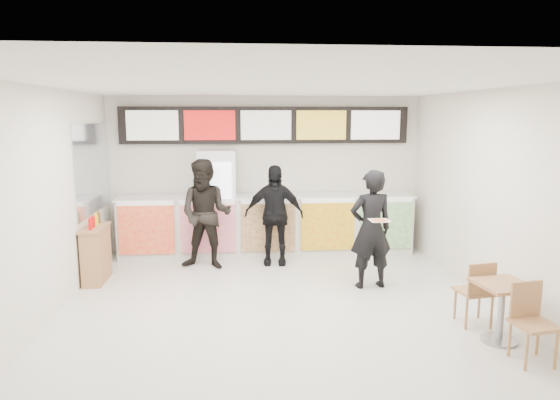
{
  "coord_description": "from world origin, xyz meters",
  "views": [
    {
      "loc": [
        -0.55,
        -6.19,
        2.63
      ],
      "look_at": [
        0.08,
        1.2,
        1.37
      ],
      "focal_mm": 32.0,
      "sensor_mm": 36.0,
      "label": 1
    }
  ],
  "objects": [
    {
      "name": "floor",
      "position": [
        0.0,
        0.0,
        0.0
      ],
      "size": [
        7.0,
        7.0,
        0.0
      ],
      "primitive_type": "plane",
      "color": "beige",
      "rests_on": "ground"
    },
    {
      "name": "ceiling",
      "position": [
        0.0,
        0.0,
        3.0
      ],
      "size": [
        7.0,
        7.0,
        0.0
      ],
      "primitive_type": "plane",
      "rotation": [
        3.14,
        0.0,
        0.0
      ],
      "color": "white",
      "rests_on": "wall_back"
    },
    {
      "name": "wall_back",
      "position": [
        0.0,
        3.5,
        1.5
      ],
      "size": [
        6.0,
        0.0,
        6.0
      ],
      "primitive_type": "plane",
      "rotation": [
        1.57,
        0.0,
        0.0
      ],
      "color": "silver",
      "rests_on": "floor"
    },
    {
      "name": "wall_left",
      "position": [
        -3.0,
        0.0,
        1.5
      ],
      "size": [
        0.0,
        7.0,
        7.0
      ],
      "primitive_type": "plane",
      "rotation": [
        1.57,
        0.0,
        1.57
      ],
      "color": "silver",
      "rests_on": "floor"
    },
    {
      "name": "wall_right",
      "position": [
        3.0,
        0.0,
        1.5
      ],
      "size": [
        0.0,
        7.0,
        7.0
      ],
      "primitive_type": "plane",
      "rotation": [
        1.57,
        0.0,
        -1.57
      ],
      "color": "silver",
      "rests_on": "floor"
    },
    {
      "name": "service_counter",
      "position": [
        0.0,
        3.09,
        0.57
      ],
      "size": [
        5.56,
        0.77,
        1.14
      ],
      "color": "silver",
      "rests_on": "floor"
    },
    {
      "name": "menu_board",
      "position": [
        0.0,
        3.41,
        2.45
      ],
      "size": [
        5.5,
        0.14,
        0.7
      ],
      "color": "black",
      "rests_on": "wall_back"
    },
    {
      "name": "drinks_fridge",
      "position": [
        -0.93,
        3.11,
        1.0
      ],
      "size": [
        0.7,
        0.67,
        2.0
      ],
      "color": "white",
      "rests_on": "floor"
    },
    {
      "name": "mirror_panel",
      "position": [
        -2.99,
        2.45,
        1.75
      ],
      "size": [
        0.01,
        2.0,
        1.5
      ],
      "primitive_type": "cube",
      "color": "#B2B7BF",
      "rests_on": "wall_left"
    },
    {
      "name": "customer_main",
      "position": [
        1.47,
        1.09,
        0.92
      ],
      "size": [
        0.72,
        0.52,
        1.83
      ],
      "primitive_type": "imported",
      "rotation": [
        0.0,
        0.0,
        3.27
      ],
      "color": "black",
      "rests_on": "floor"
    },
    {
      "name": "customer_left",
      "position": [
        -1.1,
        2.3,
        0.95
      ],
      "size": [
        1.06,
        0.91,
        1.9
      ],
      "primitive_type": "imported",
      "rotation": [
        0.0,
        0.0,
        -0.22
      ],
      "color": "black",
      "rests_on": "floor"
    },
    {
      "name": "customer_mid",
      "position": [
        0.08,
        2.46,
        0.89
      ],
      "size": [
        1.09,
        0.55,
        1.78
      ],
      "primitive_type": "imported",
      "rotation": [
        0.0,
        0.0,
        -0.11
      ],
      "color": "black",
      "rests_on": "floor"
    },
    {
      "name": "pizza_slice",
      "position": [
        1.47,
        0.64,
        1.16
      ],
      "size": [
        0.36,
        0.36,
        0.02
      ],
      "color": "beige",
      "rests_on": "customer_main"
    },
    {
      "name": "cafe_table",
      "position": [
        2.5,
        -0.9,
        0.5
      ],
      "size": [
        0.65,
        1.5,
        0.85
      ],
      "rotation": [
        0.0,
        0.0,
        0.15
      ],
      "color": "tan",
      "rests_on": "floor"
    },
    {
      "name": "condiment_ledge",
      "position": [
        -2.82,
        1.73,
        0.46
      ],
      "size": [
        0.32,
        0.8,
        1.07
      ],
      "color": "tan",
      "rests_on": "floor"
    }
  ]
}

